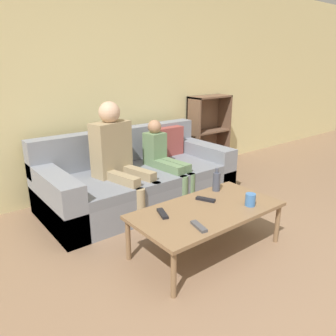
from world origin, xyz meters
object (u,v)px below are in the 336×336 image
(tv_remote_1, at_px, (206,199))
(tv_remote_2, at_px, (199,226))
(bookshelf, at_px, (205,139))
(person_adult, at_px, (116,151))
(person_child, at_px, (165,158))
(coffee_table, at_px, (207,212))
(tv_remote_0, at_px, (163,213))
(couch, at_px, (138,179))
(cup_near, at_px, (250,200))
(bottle, at_px, (216,181))

(tv_remote_1, height_order, tv_remote_2, same)
(bookshelf, height_order, person_adult, person_adult)
(person_child, xyz_separation_m, tv_remote_1, (-0.28, -0.94, -0.10))
(coffee_table, bearing_deg, tv_remote_0, 159.19)
(tv_remote_0, xyz_separation_m, tv_remote_1, (0.46, -0.01, 0.00))
(couch, xyz_separation_m, tv_remote_1, (-0.02, -1.11, 0.14))
(cup_near, height_order, tv_remote_2, cup_near)
(person_adult, distance_m, person_child, 0.59)
(tv_remote_0, height_order, bottle, bottle)
(bookshelf, relative_size, coffee_table, 0.85)
(cup_near, bearing_deg, bottle, 86.99)
(bookshelf, height_order, bottle, bookshelf)
(tv_remote_1, bearing_deg, coffee_table, -154.56)
(coffee_table, distance_m, person_adult, 1.20)
(couch, bearing_deg, tv_remote_1, -91.01)
(person_adult, bearing_deg, tv_remote_0, -111.53)
(bookshelf, xyz_separation_m, cup_near, (-1.31, -1.87, 0.00))
(person_child, bearing_deg, bookshelf, 21.69)
(couch, bearing_deg, person_adult, -164.61)
(person_adult, xyz_separation_m, person_child, (0.56, -0.08, -0.16))
(cup_near, relative_size, tv_remote_0, 0.60)
(cup_near, height_order, tv_remote_1, cup_near)
(bookshelf, xyz_separation_m, coffee_table, (-1.63, -1.70, -0.08))
(cup_near, distance_m, tv_remote_0, 0.75)
(couch, relative_size, tv_remote_1, 12.16)
(bookshelf, distance_m, tv_remote_1, 2.19)
(cup_near, relative_size, tv_remote_1, 0.60)
(bookshelf, bearing_deg, person_child, -153.43)
(person_adult, bearing_deg, cup_near, -80.79)
(coffee_table, distance_m, bottle, 0.44)
(person_adult, relative_size, person_child, 1.27)
(person_adult, xyz_separation_m, cup_near, (0.50, -1.33, -0.22))
(person_adult, bearing_deg, tv_remote_1, -86.11)
(couch, relative_size, tv_remote_0, 12.04)
(tv_remote_2, bearing_deg, bookshelf, 57.47)
(couch, distance_m, cup_near, 1.43)
(coffee_table, bearing_deg, cup_near, -28.59)
(tv_remote_0, relative_size, tv_remote_1, 1.01)
(bottle, bearing_deg, person_child, 87.45)
(couch, xyz_separation_m, person_adult, (-0.30, -0.08, 0.40))
(couch, relative_size, person_child, 2.32)
(tv_remote_2, xyz_separation_m, bottle, (0.62, 0.43, 0.08))
(tv_remote_0, bearing_deg, person_child, 71.72)
(tv_remote_0, bearing_deg, person_adult, 100.11)
(person_child, bearing_deg, tv_remote_2, -122.46)
(person_child, bearing_deg, bottle, -97.44)
(bottle, bearing_deg, tv_remote_2, -145.51)
(bookshelf, height_order, tv_remote_0, bookshelf)
(bookshelf, xyz_separation_m, tv_remote_2, (-1.91, -1.89, -0.04))
(tv_remote_2, bearing_deg, tv_remote_1, 52.82)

